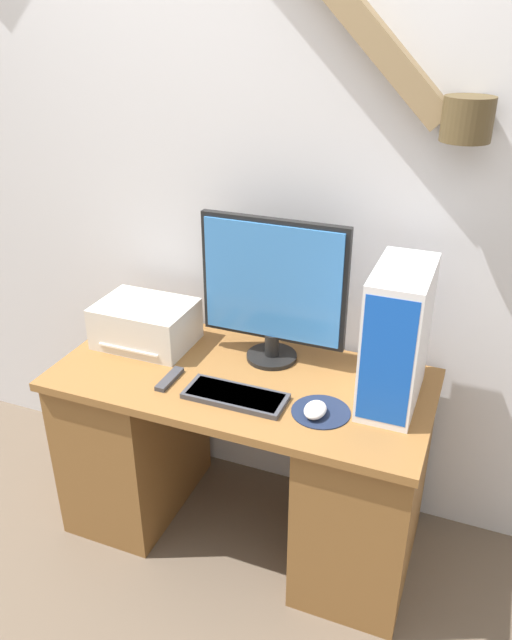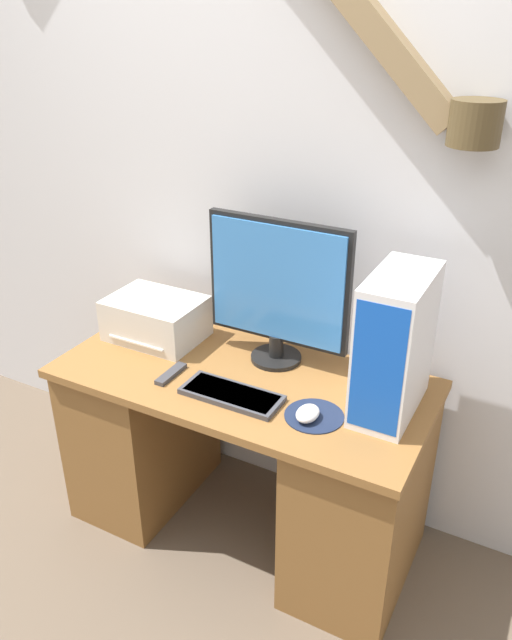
% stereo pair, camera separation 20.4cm
% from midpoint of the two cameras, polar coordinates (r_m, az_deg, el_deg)
% --- Properties ---
extents(ground_plane, '(12.00, 12.00, 0.00)m').
position_cam_midpoint_polar(ground_plane, '(2.43, -6.87, -23.15)').
color(ground_plane, brown).
extents(wall_back, '(6.40, 0.20, 2.75)m').
position_cam_midpoint_polar(wall_back, '(2.22, -0.38, 14.30)').
color(wall_back, silver).
rests_on(wall_back, ground_plane).
extents(desk, '(1.31, 0.62, 0.70)m').
position_cam_midpoint_polar(desk, '(2.37, -3.78, -12.18)').
color(desk, brown).
rests_on(desk, ground_plane).
extents(monitor, '(0.52, 0.18, 0.53)m').
position_cam_midpoint_polar(monitor, '(2.14, -1.16, 2.98)').
color(monitor, black).
rests_on(monitor, desk).
extents(keyboard, '(0.34, 0.14, 0.02)m').
position_cam_midpoint_polar(keyboard, '(2.05, -4.76, -7.01)').
color(keyboard, '#3D3D42').
rests_on(keyboard, desk).
extents(mousepad, '(0.19, 0.19, 0.00)m').
position_cam_midpoint_polar(mousepad, '(1.99, 3.02, -8.47)').
color(mousepad, '#19233D').
rests_on(mousepad, desk).
extents(mouse, '(0.07, 0.10, 0.04)m').
position_cam_midpoint_polar(mouse, '(1.96, 2.46, -8.30)').
color(mouse, silver).
rests_on(mouse, mousepad).
extents(computer_tower, '(0.17, 0.34, 0.46)m').
position_cam_midpoint_polar(computer_tower, '(1.96, 9.87, -1.66)').
color(computer_tower, white).
rests_on(computer_tower, desk).
extents(printer, '(0.35, 0.26, 0.16)m').
position_cam_midpoint_polar(printer, '(2.39, -12.48, -0.41)').
color(printer, beige).
rests_on(printer, desk).
extents(remote_control, '(0.04, 0.15, 0.02)m').
position_cam_midpoint_polar(remote_control, '(2.17, -10.59, -5.41)').
color(remote_control, '#38383D').
rests_on(remote_control, desk).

